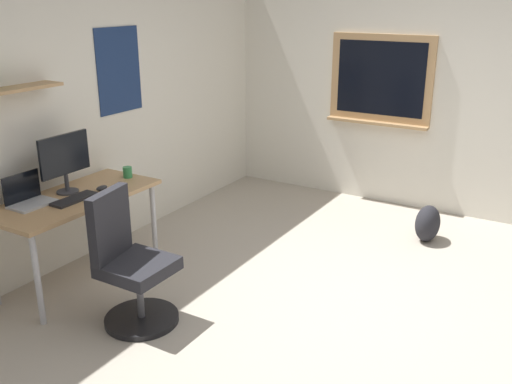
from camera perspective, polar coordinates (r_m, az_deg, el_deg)
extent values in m
plane|color=#ADA393|center=(4.27, 9.62, -11.92)|extent=(5.20, 5.20, 0.00)
cube|color=silver|center=(5.13, -16.04, 8.54)|extent=(5.00, 0.10, 2.60)
cube|color=tan|center=(4.45, -22.88, 9.51)|extent=(0.68, 0.20, 0.02)
cube|color=navy|center=(5.25, -13.56, 11.75)|extent=(0.52, 0.01, 0.74)
cube|color=silver|center=(6.09, 19.06, 9.83)|extent=(0.10, 5.00, 2.60)
cube|color=tan|center=(6.21, 12.40, 11.06)|extent=(0.04, 1.10, 0.90)
cube|color=black|center=(6.19, 12.35, 11.05)|extent=(0.01, 0.94, 0.76)
cube|color=tan|center=(6.25, 11.96, 6.80)|extent=(0.12, 1.10, 0.03)
cube|color=tan|center=(4.59, -17.72, -0.57)|extent=(1.32, 0.62, 0.03)
cylinder|color=#B7B7BC|center=(4.20, -21.03, -8.19)|extent=(0.04, 0.04, 0.69)
cylinder|color=#B7B7BC|center=(4.94, -10.19, -2.99)|extent=(0.04, 0.04, 0.69)
cylinder|color=#B7B7BC|center=(5.26, -14.30, -1.88)|extent=(0.04, 0.04, 0.69)
cylinder|color=black|center=(4.19, -11.36, -12.33)|extent=(0.52, 0.52, 0.04)
cylinder|color=#4C4C51|center=(4.10, -11.53, -10.06)|extent=(0.05, 0.05, 0.34)
cube|color=#232328|center=(4.00, -11.74, -7.37)|extent=(0.44, 0.44, 0.09)
cube|color=#232328|center=(3.99, -14.46, -3.18)|extent=(0.41, 0.14, 0.48)
cube|color=#ADAFB5|center=(4.49, -21.48, -1.13)|extent=(0.31, 0.21, 0.02)
cube|color=black|center=(4.53, -22.43, 0.46)|extent=(0.31, 0.01, 0.21)
cylinder|color=#38383D|center=(4.68, -18.33, 0.04)|extent=(0.17, 0.17, 0.01)
cylinder|color=#38383D|center=(4.66, -18.43, 0.94)|extent=(0.03, 0.03, 0.14)
cube|color=black|center=(4.59, -18.64, 3.59)|extent=(0.46, 0.02, 0.31)
cube|color=black|center=(4.48, -17.71, -0.68)|extent=(0.37, 0.13, 0.02)
ellipsoid|color=#262628|center=(4.66, -15.18, 0.40)|extent=(0.10, 0.06, 0.03)
cylinder|color=#338C4C|center=(4.92, -12.74, 1.95)|extent=(0.08, 0.08, 0.09)
ellipsoid|color=#232328|center=(5.53, 16.81, -3.03)|extent=(0.32, 0.22, 0.34)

